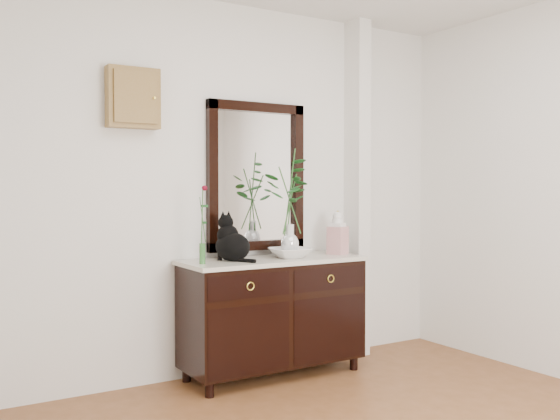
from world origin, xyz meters
TOP-DOWN VIEW (x-y plane):
  - wall_back at (0.00, 1.98)m, footprint 3.60×0.04m
  - pilaster at (1.00, 1.90)m, footprint 0.12×0.20m
  - sideboard at (0.10, 1.73)m, footprint 1.33×0.52m
  - wall_mirror at (0.10, 1.97)m, footprint 0.80×0.06m
  - key_cabinet at (-0.85, 1.94)m, footprint 0.35×0.10m
  - cat at (-0.22, 1.74)m, footprint 0.32×0.35m
  - lotus_bowl at (0.22, 1.69)m, footprint 0.32×0.32m
  - vase_branches at (0.22, 1.69)m, footprint 0.46×0.46m
  - bud_vase_rose at (-0.47, 1.69)m, footprint 0.07×0.07m
  - ginger_jar at (0.67, 1.72)m, footprint 0.16×0.16m

SIDE VIEW (x-z plane):
  - sideboard at x=0.10m, z-range 0.06..0.88m
  - lotus_bowl at x=0.22m, z-range 0.85..0.92m
  - cat at x=-0.22m, z-range 0.85..1.18m
  - ginger_jar at x=0.67m, z-range 0.85..1.19m
  - bud_vase_rose at x=-0.47m, z-range 0.85..1.38m
  - vase_branches at x=0.22m, z-range 0.87..1.65m
  - wall_back at x=0.00m, z-range 0.00..2.70m
  - pilaster at x=1.00m, z-range 0.00..2.70m
  - wall_mirror at x=0.10m, z-range 0.89..1.99m
  - key_cabinet at x=-0.85m, z-range 1.75..2.15m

